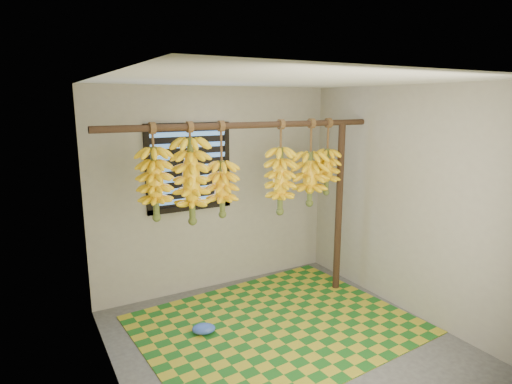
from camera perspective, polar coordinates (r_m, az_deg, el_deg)
floor at (r=4.30m, az=3.79°, el=-19.34°), size 3.00×3.00×0.01m
ceiling at (r=3.68m, az=4.32°, el=14.67°), size 3.00×3.00×0.01m
wall_back at (r=5.11m, az=-5.24°, el=0.28°), size 3.00×0.01×2.40m
wall_left at (r=3.28m, az=-18.72°, el=-6.97°), size 0.01×3.00×2.40m
wall_right at (r=4.79m, az=19.28°, el=-1.13°), size 0.01×3.00×2.40m
window at (r=4.90m, az=-8.91°, el=3.26°), size 1.00×0.04×1.00m
hanging_pole at (r=4.29m, az=-0.99°, el=8.90°), size 3.00×0.06×0.06m
support_post at (r=5.11m, az=10.99°, el=-2.18°), size 0.08×0.08×2.00m
woven_mat at (r=4.56m, az=2.74°, el=-17.22°), size 2.78×2.30×0.01m
plastic_bag at (r=4.41m, az=-6.99°, el=-17.65°), size 0.28×0.24×0.09m
banana_bunch_a at (r=3.98m, az=-13.32°, el=1.07°), size 0.30×0.30×0.89m
banana_bunch_b at (r=4.09m, az=-8.62°, el=1.43°), size 0.35×0.35×0.97m
banana_bunch_c at (r=4.23m, az=-4.55°, el=0.43°), size 0.32×0.32×0.95m
banana_bunch_d at (r=4.55m, az=3.26°, el=1.51°), size 0.31×0.31×1.00m
banana_bunch_e at (r=4.77m, az=7.21°, el=1.80°), size 0.39×0.39×0.95m
banana_bunch_f at (r=4.90m, az=9.42°, el=2.72°), size 0.30×0.30×0.85m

